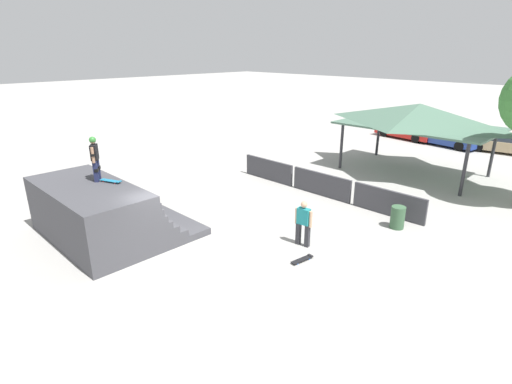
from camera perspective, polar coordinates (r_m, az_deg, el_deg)
name	(u,v)px	position (r m, az deg, el deg)	size (l,w,h in m)	color
ground_plane	(181,253)	(13.52, -10.71, -8.60)	(160.00, 160.00, 0.00)	#A3A09B
quarter_pipe_ramp	(101,213)	(15.09, -21.30, -2.86)	(5.20, 4.39, 1.99)	#424247
skater_on_deck	(95,156)	(14.85, -22.05, 4.84)	(0.62, 0.50, 1.56)	#1E2347
skateboard_on_deck	(111,181)	(14.66, -19.98, 1.51)	(0.86, 0.49, 0.09)	red
bystander_walking	(303,221)	(13.52, 6.79, -4.17)	(0.65, 0.28, 1.61)	#2D2D33
skateboard_on_ground	(303,259)	(12.92, 6.69, -9.50)	(0.31, 0.85, 0.09)	blue
barrier_fence	(321,184)	(18.45, 9.31, 1.11)	(9.70, 0.12, 1.05)	#3D3D42
pavilion_shelter	(419,115)	(22.78, 22.25, 10.09)	(7.62, 4.81, 3.69)	#2D2D33
trash_bin	(398,217)	(15.82, 19.57, -3.43)	(0.52, 0.52, 0.85)	#385B3D
parked_car_red	(406,130)	(32.25, 20.59, 8.25)	(4.65, 2.32, 1.27)	red
parked_car_blue	(448,137)	(30.77, 25.69, 7.06)	(4.37, 2.29, 1.27)	navy
parked_car_tan	(502,143)	(30.49, 31.68, 5.96)	(4.32, 2.20, 1.27)	tan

